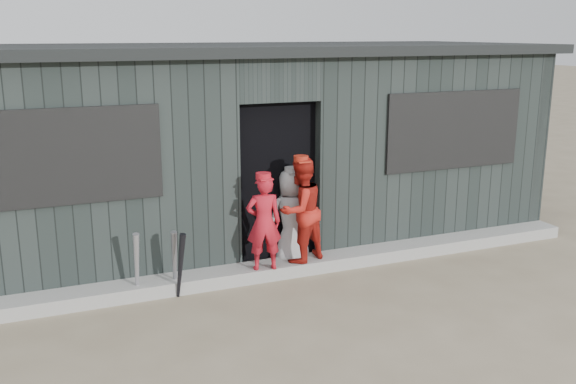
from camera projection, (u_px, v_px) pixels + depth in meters
name	position (u px, v px, depth m)	size (l,w,h in m)	color
ground	(362.00, 339.00, 5.97)	(80.00, 80.00, 0.00)	#766851
curb	(287.00, 267.00, 7.58)	(8.00, 0.36, 0.15)	gray
bat_left	(137.00, 266.00, 6.75)	(0.07, 0.07, 0.78)	#9D9CA5
bat_mid	(174.00, 262.00, 6.94)	(0.07, 0.07, 0.72)	gray
bat_right	(180.00, 266.00, 6.79)	(0.07, 0.07, 0.75)	black
player_red_left	(264.00, 223.00, 7.20)	(0.40, 0.26, 1.10)	red
player_red_right	(301.00, 210.00, 7.46)	(0.60, 0.47, 1.24)	#B41F16
player_grey_back	(291.00, 218.00, 7.72)	(0.59, 0.38, 1.20)	#AAAAAA
dugout	(241.00, 144.00, 8.80)	(8.30, 3.30, 2.62)	black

